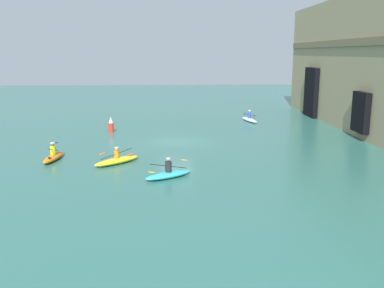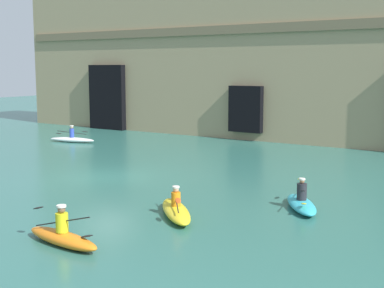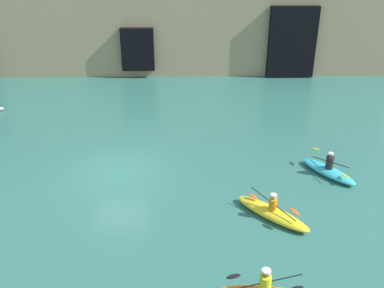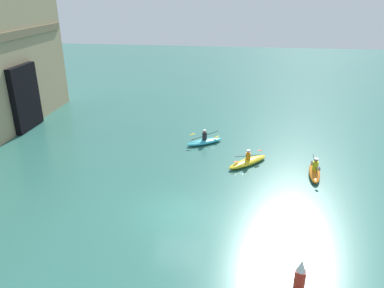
{
  "view_description": "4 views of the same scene",
  "coord_description": "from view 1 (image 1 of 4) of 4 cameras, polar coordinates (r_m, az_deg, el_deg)",
  "views": [
    {
      "loc": [
        32.32,
        -0.01,
        6.73
      ],
      "look_at": [
        4.47,
        1.01,
        0.78
      ],
      "focal_mm": 40.0,
      "sensor_mm": 36.0,
      "label": 1
    },
    {
      "loc": [
        16.61,
        -18.09,
        5.01
      ],
      "look_at": [
        4.69,
        0.01,
        1.9
      ],
      "focal_mm": 50.0,
      "sensor_mm": 36.0,
      "label": 2
    },
    {
      "loc": [
        3.18,
        -17.37,
        9.93
      ],
      "look_at": [
        3.44,
        0.01,
        1.38
      ],
      "focal_mm": 40.0,
      "sensor_mm": 36.0,
      "label": 3
    },
    {
      "loc": [
        -16.44,
        -3.01,
        11.04
      ],
      "look_at": [
        4.81,
        -0.16,
        2.0
      ],
      "focal_mm": 35.0,
      "sensor_mm": 36.0,
      "label": 4
    }
  ],
  "objects": [
    {
      "name": "ground_plane",
      "position": [
        33.01,
        -2.04,
        0.28
      ],
      "size": [
        120.0,
        120.0,
        0.0
      ],
      "primitive_type": "plane",
      "color": "#2D665B"
    },
    {
      "name": "kayak_white",
      "position": [
        43.25,
        7.64,
        3.29
      ],
      "size": [
        3.4,
        1.43,
        1.15
      ],
      "rotation": [
        0.0,
        0.0,
        0.24
      ],
      "color": "white",
      "rests_on": "ground"
    },
    {
      "name": "kayak_orange",
      "position": [
        28.71,
        -18.0,
        -1.59
      ],
      "size": [
        2.97,
        0.98,
        1.17
      ],
      "rotation": [
        0.0,
        0.0,
        3.03
      ],
      "color": "orange",
      "rests_on": "ground"
    },
    {
      "name": "kayak_yellow",
      "position": [
        26.89,
        -9.98,
        -2.14
      ],
      "size": [
        2.88,
        2.91,
        1.05
      ],
      "rotation": [
        0.0,
        0.0,
        5.49
      ],
      "color": "yellow",
      "rests_on": "ground"
    },
    {
      "name": "kayak_cyan",
      "position": [
        23.56,
        -3.15,
        -4.0
      ],
      "size": [
        2.32,
        2.87,
        1.12
      ],
      "rotation": [
        0.0,
        0.0,
        5.31
      ],
      "color": "#33B2C6",
      "rests_on": "ground"
    },
    {
      "name": "marker_buoy",
      "position": [
        37.72,
        -10.76,
        2.5
      ],
      "size": [
        0.45,
        0.45,
        1.32
      ],
      "color": "red",
      "rests_on": "ground"
    }
  ]
}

